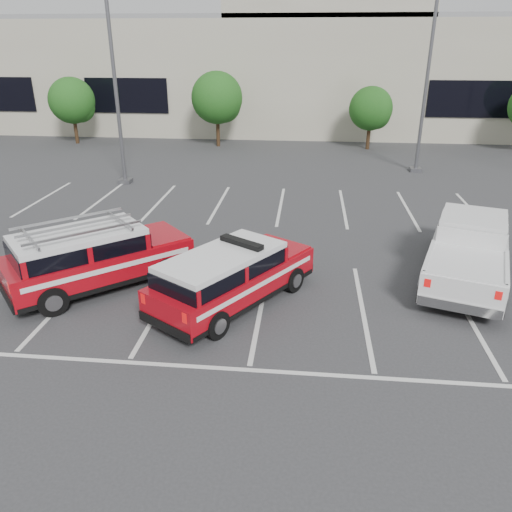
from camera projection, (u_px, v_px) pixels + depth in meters
The scene contains 11 objects.
ground at pixel (261, 306), 13.42m from camera, with size 120.00×120.00×0.00m, color #323234.
stall_markings at pixel (273, 244), 17.53m from camera, with size 23.00×15.00×0.01m, color silver.
convention_building at pixel (300, 66), 40.64m from camera, with size 60.00×16.99×13.20m.
tree_left at pixel (74, 102), 33.88m from camera, with size 3.07×3.07×4.42m.
tree_mid_left at pixel (219, 100), 32.82m from camera, with size 3.37×3.37×4.85m.
tree_mid_right at pixel (372, 110), 32.09m from camera, with size 2.77×2.77×3.99m.
light_pole_left at pixel (114, 74), 23.09m from camera, with size 0.90×0.60×10.24m.
light_pole_mid at pixel (428, 71), 25.32m from camera, with size 0.90×0.60×10.24m.
fire_chief_suv at pixel (232, 280), 13.27m from camera, with size 4.22×5.11×1.74m.
white_pickup at pixel (468, 255), 14.84m from camera, with size 3.82×6.26×1.82m.
ladder_suv at pixel (96, 261), 14.21m from camera, with size 5.11×4.87×2.00m.
Camera 1 is at (1.08, -11.74, 6.56)m, focal length 35.00 mm.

